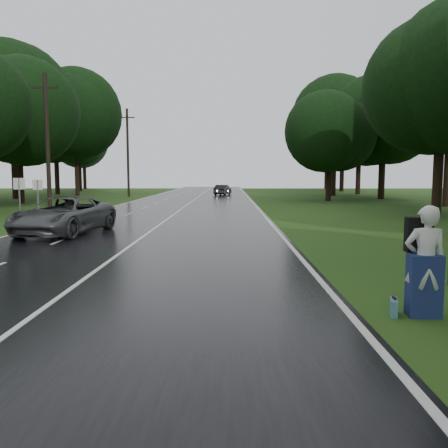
{
  "coord_description": "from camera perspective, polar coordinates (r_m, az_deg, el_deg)",
  "views": [
    {
      "loc": [
        3.57,
        -9.91,
        2.6
      ],
      "look_at": [
        3.42,
        4.06,
        1.1
      ],
      "focal_mm": 36.73,
      "sensor_mm": 36.0,
      "label": 1
    }
  ],
  "objects": [
    {
      "name": "tree_right_e",
      "position": [
        47.12,
        12.82,
        2.81
      ],
      "size": [
        7.33,
        7.33,
        11.45
      ],
      "primitive_type": null,
      "color": "black",
      "rests_on": "ground"
    },
    {
      "name": "road_sign_b",
      "position": [
        28.0,
        -22.02,
        0.35
      ],
      "size": [
        0.56,
        0.1,
        2.33
      ],
      "primitive_type": null,
      "color": "white",
      "rests_on": "ground"
    },
    {
      "name": "road",
      "position": [
        30.23,
        -6.18,
        1.2
      ],
      "size": [
        12.0,
        140.0,
        0.04
      ],
      "primitive_type": "cube",
      "color": "black",
      "rests_on": "ground"
    },
    {
      "name": "grey_car",
      "position": [
        21.17,
        -19.29,
        1.03
      ],
      "size": [
        3.56,
        6.14,
        1.61
      ],
      "primitive_type": "imported",
      "rotation": [
        0.0,
        0.0,
        6.12
      ],
      "color": "#46484A",
      "rests_on": "road"
    },
    {
      "name": "tree_left_f",
      "position": [
        60.87,
        -17.76,
        3.39
      ],
      "size": [
        11.35,
        11.35,
        17.73
      ],
      "primitive_type": null,
      "color": "black",
      "rests_on": "ground"
    },
    {
      "name": "suitcase",
      "position": [
        9.2,
        20.37,
        -9.69
      ],
      "size": [
        0.24,
        0.45,
        0.31
      ],
      "primitive_type": "cube",
      "rotation": [
        0.0,
        0.0,
        5.99
      ],
      "color": "teal",
      "rests_on": "ground"
    },
    {
      "name": "road_sign_a",
      "position": [
        25.93,
        -23.95,
        -0.16
      ],
      "size": [
        0.59,
        0.1,
        2.45
      ],
      "primitive_type": null,
      "color": "white",
      "rests_on": "ground"
    },
    {
      "name": "ground",
      "position": [
        10.85,
        -18.83,
        -8.07
      ],
      "size": [
        160.0,
        160.0,
        0.0
      ],
      "primitive_type": "plane",
      "color": "#274915",
      "rests_on": "ground"
    },
    {
      "name": "tree_left_e",
      "position": [
        45.82,
        -23.87,
        2.35
      ],
      "size": [
        8.8,
        8.8,
        13.75
      ],
      "primitive_type": null,
      "color": "black",
      "rests_on": "ground"
    },
    {
      "name": "utility_pole_mid",
      "position": [
        33.08,
        -20.81,
        1.22
      ],
      "size": [
        1.8,
        0.28,
        9.25
      ],
      "primitive_type": null,
      "color": "black",
      "rests_on": "ground"
    },
    {
      "name": "tree_right_d",
      "position": [
        31.79,
        24.86,
        0.87
      ],
      "size": [
        9.42,
        9.42,
        14.72
      ],
      "primitive_type": null,
      "color": "black",
      "rests_on": "ground"
    },
    {
      "name": "lane_center",
      "position": [
        30.23,
        -6.18,
        1.24
      ],
      "size": [
        0.12,
        140.0,
        0.01
      ],
      "primitive_type": "cube",
      "color": "silver",
      "rests_on": "road"
    },
    {
      "name": "tree_right_f",
      "position": [
        59.04,
        13.39,
        3.44
      ],
      "size": [
        10.69,
        10.69,
        16.71
      ],
      "primitive_type": null,
      "color": "black",
      "rests_on": "ground"
    },
    {
      "name": "hitchhiker",
      "position": [
        9.18,
        23.68,
        -4.71
      ],
      "size": [
        0.78,
        0.71,
        2.06
      ],
      "color": "silver",
      "rests_on": "ground"
    },
    {
      "name": "far_car",
      "position": [
        58.14,
        -0.17,
        4.25
      ],
      "size": [
        2.28,
        4.21,
        1.32
      ],
      "primitive_type": "imported",
      "rotation": [
        0.0,
        0.0,
        2.91
      ],
      "color": "black",
      "rests_on": "road"
    },
    {
      "name": "utility_pole_far",
      "position": [
        56.45,
        -11.76,
        3.36
      ],
      "size": [
        1.8,
        0.28,
        10.41
      ],
      "primitive_type": null,
      "color": "black",
      "rests_on": "ground"
    }
  ]
}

